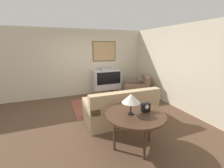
{
  "coord_description": "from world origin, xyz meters",
  "views": [
    {
      "loc": [
        -1.18,
        -4.1,
        2.07
      ],
      "look_at": [
        0.67,
        0.61,
        0.75
      ],
      "focal_mm": 24.0,
      "sensor_mm": 36.0,
      "label": 1
    }
  ],
  "objects_px": {
    "armchair": "(137,90)",
    "table_lamp": "(131,98)",
    "mantel_clock": "(146,107)",
    "tv": "(107,82)",
    "console_table": "(135,116)",
    "coffee_table": "(109,94)",
    "couch": "(121,110)"
  },
  "relations": [
    {
      "from": "couch",
      "to": "coffee_table",
      "type": "height_order",
      "value": "couch"
    },
    {
      "from": "console_table",
      "to": "table_lamp",
      "type": "bearing_deg",
      "value": 179.94
    },
    {
      "from": "armchair",
      "to": "coffee_table",
      "type": "distance_m",
      "value": 1.47
    },
    {
      "from": "coffee_table",
      "to": "table_lamp",
      "type": "distance_m",
      "value": 2.44
    },
    {
      "from": "tv",
      "to": "coffee_table",
      "type": "xyz_separation_m",
      "value": [
        -0.36,
        -1.21,
        -0.12
      ]
    },
    {
      "from": "coffee_table",
      "to": "mantel_clock",
      "type": "bearing_deg",
      "value": -91.51
    },
    {
      "from": "couch",
      "to": "table_lamp",
      "type": "bearing_deg",
      "value": 74.34
    },
    {
      "from": "armchair",
      "to": "console_table",
      "type": "bearing_deg",
      "value": -8.49
    },
    {
      "from": "couch",
      "to": "coffee_table",
      "type": "distance_m",
      "value": 1.19
    },
    {
      "from": "couch",
      "to": "console_table",
      "type": "relative_size",
      "value": 1.61
    },
    {
      "from": "console_table",
      "to": "table_lamp",
      "type": "distance_m",
      "value": 0.4
    },
    {
      "from": "table_lamp",
      "to": "mantel_clock",
      "type": "xyz_separation_m",
      "value": [
        0.34,
        -0.0,
        -0.24
      ]
    },
    {
      "from": "tv",
      "to": "table_lamp",
      "type": "height_order",
      "value": "table_lamp"
    },
    {
      "from": "couch",
      "to": "mantel_clock",
      "type": "distance_m",
      "value": 1.25
    },
    {
      "from": "couch",
      "to": "armchair",
      "type": "distance_m",
      "value": 2.2
    },
    {
      "from": "tv",
      "to": "armchair",
      "type": "relative_size",
      "value": 0.94
    },
    {
      "from": "coffee_table",
      "to": "table_lamp",
      "type": "xyz_separation_m",
      "value": [
        -0.4,
        -2.31,
        0.68
      ]
    },
    {
      "from": "couch",
      "to": "table_lamp",
      "type": "xyz_separation_m",
      "value": [
        -0.31,
        -1.13,
        0.76
      ]
    },
    {
      "from": "couch",
      "to": "table_lamp",
      "type": "height_order",
      "value": "table_lamp"
    },
    {
      "from": "console_table",
      "to": "mantel_clock",
      "type": "bearing_deg",
      "value": -0.17
    },
    {
      "from": "tv",
      "to": "mantel_clock",
      "type": "relative_size",
      "value": 6.44
    },
    {
      "from": "tv",
      "to": "mantel_clock",
      "type": "xyz_separation_m",
      "value": [
        -0.42,
        -3.52,
        0.32
      ]
    },
    {
      "from": "tv",
      "to": "couch",
      "type": "bearing_deg",
      "value": -100.71
    },
    {
      "from": "console_table",
      "to": "tv",
      "type": "bearing_deg",
      "value": 79.41
    },
    {
      "from": "tv",
      "to": "armchair",
      "type": "bearing_deg",
      "value": -36.75
    },
    {
      "from": "armchair",
      "to": "console_table",
      "type": "height_order",
      "value": "armchair"
    },
    {
      "from": "tv",
      "to": "coffee_table",
      "type": "relative_size",
      "value": 1.18
    },
    {
      "from": "armchair",
      "to": "console_table",
      "type": "xyz_separation_m",
      "value": [
        -1.69,
        -2.75,
        0.41
      ]
    },
    {
      "from": "tv",
      "to": "table_lamp",
      "type": "relative_size",
      "value": 2.72
    },
    {
      "from": "armchair",
      "to": "mantel_clock",
      "type": "relative_size",
      "value": 6.85
    },
    {
      "from": "armchair",
      "to": "table_lamp",
      "type": "relative_size",
      "value": 2.89
    },
    {
      "from": "table_lamp",
      "to": "mantel_clock",
      "type": "relative_size",
      "value": 2.37
    }
  ]
}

